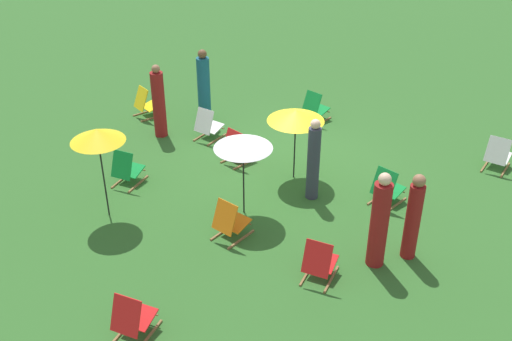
{
  "coord_description": "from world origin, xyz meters",
  "views": [
    {
      "loc": [
        -6.4,
        10.1,
        7.02
      ],
      "look_at": [
        0.0,
        1.2,
        0.5
      ],
      "focal_mm": 42.25,
      "sensor_mm": 36.0,
      "label": 1
    }
  ],
  "objects_px": {
    "umbrella_1": "(243,142)",
    "person_0": "(313,161)",
    "deckchair_5": "(208,126)",
    "deckchair_2": "(127,169)",
    "umbrella_2": "(296,116)",
    "umbrella_0": "(97,135)",
    "person_1": "(204,87)",
    "person_4": "(413,218)",
    "deckchair_7": "(498,155)",
    "person_2": "(379,222)",
    "deckchair_1": "(133,318)",
    "deckchair_9": "(237,148)",
    "deckchair_3": "(147,104)",
    "deckchair_6": "(315,108)",
    "deckchair_4": "(387,188)",
    "person_3": "(159,103)",
    "deckchair_8": "(319,262)",
    "deckchair_0": "(230,222)"
  },
  "relations": [
    {
      "from": "deckchair_0",
      "to": "person_2",
      "type": "bearing_deg",
      "value": -156.77
    },
    {
      "from": "person_4",
      "to": "deckchair_3",
      "type": "bearing_deg",
      "value": 127.69
    },
    {
      "from": "deckchair_8",
      "to": "umbrella_0",
      "type": "xyz_separation_m",
      "value": [
        4.45,
        0.8,
        1.45
      ]
    },
    {
      "from": "deckchair_6",
      "to": "deckchair_7",
      "type": "xyz_separation_m",
      "value": [
        -4.66,
        -0.25,
        0.0
      ]
    },
    {
      "from": "deckchair_5",
      "to": "umbrella_0",
      "type": "xyz_separation_m",
      "value": [
        -0.48,
        3.74,
        1.45
      ]
    },
    {
      "from": "deckchair_4",
      "to": "person_3",
      "type": "height_order",
      "value": "person_3"
    },
    {
      "from": "deckchair_8",
      "to": "deckchair_5",
      "type": "bearing_deg",
      "value": -41.88
    },
    {
      "from": "person_4",
      "to": "person_2",
      "type": "bearing_deg",
      "value": -167.91
    },
    {
      "from": "deckchair_0",
      "to": "deckchair_7",
      "type": "distance_m",
      "value": 6.5
    },
    {
      "from": "deckchair_9",
      "to": "person_2",
      "type": "relative_size",
      "value": 0.44
    },
    {
      "from": "deckchair_3",
      "to": "deckchair_7",
      "type": "relative_size",
      "value": 1.04
    },
    {
      "from": "person_4",
      "to": "person_1",
      "type": "bearing_deg",
      "value": 119.44
    },
    {
      "from": "deckchair_2",
      "to": "umbrella_2",
      "type": "distance_m",
      "value": 3.84
    },
    {
      "from": "umbrella_0",
      "to": "umbrella_2",
      "type": "distance_m",
      "value": 4.11
    },
    {
      "from": "deckchair_4",
      "to": "person_2",
      "type": "distance_m",
      "value": 2.09
    },
    {
      "from": "deckchair_6",
      "to": "person_1",
      "type": "distance_m",
      "value": 2.95
    },
    {
      "from": "person_1",
      "to": "deckchair_5",
      "type": "bearing_deg",
      "value": 11.62
    },
    {
      "from": "umbrella_1",
      "to": "deckchair_6",
      "type": "bearing_deg",
      "value": -77.11
    },
    {
      "from": "deckchair_1",
      "to": "deckchair_2",
      "type": "bearing_deg",
      "value": -54.99
    },
    {
      "from": "umbrella_2",
      "to": "person_2",
      "type": "distance_m",
      "value": 3.33
    },
    {
      "from": "person_2",
      "to": "deckchair_7",
      "type": "bearing_deg",
      "value": 2.08
    },
    {
      "from": "deckchair_4",
      "to": "person_1",
      "type": "height_order",
      "value": "person_1"
    },
    {
      "from": "umbrella_1",
      "to": "person_0",
      "type": "distance_m",
      "value": 1.71
    },
    {
      "from": "deckchair_1",
      "to": "deckchair_8",
      "type": "height_order",
      "value": "same"
    },
    {
      "from": "person_1",
      "to": "deckchair_7",
      "type": "bearing_deg",
      "value": 72.23
    },
    {
      "from": "deckchair_6",
      "to": "umbrella_0",
      "type": "distance_m",
      "value": 6.44
    },
    {
      "from": "deckchair_0",
      "to": "person_4",
      "type": "relative_size",
      "value": 0.48
    },
    {
      "from": "person_3",
      "to": "person_4",
      "type": "bearing_deg",
      "value": -5.99
    },
    {
      "from": "deckchair_8",
      "to": "umbrella_2",
      "type": "relative_size",
      "value": 0.51
    },
    {
      "from": "deckchair_5",
      "to": "umbrella_1",
      "type": "relative_size",
      "value": 0.48
    },
    {
      "from": "umbrella_2",
      "to": "person_4",
      "type": "height_order",
      "value": "person_4"
    },
    {
      "from": "umbrella_0",
      "to": "umbrella_2",
      "type": "xyz_separation_m",
      "value": [
        -2.24,
        -3.43,
        -0.3
      ]
    },
    {
      "from": "umbrella_0",
      "to": "person_1",
      "type": "height_order",
      "value": "umbrella_0"
    },
    {
      "from": "person_1",
      "to": "umbrella_1",
      "type": "bearing_deg",
      "value": 17.69
    },
    {
      "from": "deckchair_9",
      "to": "person_0",
      "type": "relative_size",
      "value": 0.46
    },
    {
      "from": "deckchair_9",
      "to": "deckchair_6",
      "type": "bearing_deg",
      "value": -87.18
    },
    {
      "from": "person_0",
      "to": "deckchair_4",
      "type": "bearing_deg",
      "value": -152.39
    },
    {
      "from": "deckchair_6",
      "to": "person_1",
      "type": "bearing_deg",
      "value": 40.59
    },
    {
      "from": "deckchair_8",
      "to": "umbrella_1",
      "type": "xyz_separation_m",
      "value": [
        2.28,
        -0.88,
        1.25
      ]
    },
    {
      "from": "umbrella_0",
      "to": "person_2",
      "type": "bearing_deg",
      "value": -160.77
    },
    {
      "from": "deckchair_5",
      "to": "person_3",
      "type": "distance_m",
      "value": 1.33
    },
    {
      "from": "deckchair_7",
      "to": "person_2",
      "type": "relative_size",
      "value": 0.44
    },
    {
      "from": "deckchair_2",
      "to": "deckchair_4",
      "type": "height_order",
      "value": "same"
    },
    {
      "from": "deckchair_4",
      "to": "umbrella_2",
      "type": "bearing_deg",
      "value": 15.03
    },
    {
      "from": "person_3",
      "to": "person_4",
      "type": "height_order",
      "value": "person_3"
    },
    {
      "from": "deckchair_0",
      "to": "deckchair_6",
      "type": "distance_m",
      "value": 5.49
    },
    {
      "from": "person_0",
      "to": "umbrella_2",
      "type": "bearing_deg",
      "value": -30.84
    },
    {
      "from": "deckchair_5",
      "to": "deckchair_7",
      "type": "height_order",
      "value": "same"
    },
    {
      "from": "deckchair_1",
      "to": "person_0",
      "type": "xyz_separation_m",
      "value": [
        -0.18,
        -5.01,
        0.51
      ]
    },
    {
      "from": "deckchair_7",
      "to": "umbrella_2",
      "type": "xyz_separation_m",
      "value": [
        3.56,
        2.98,
        1.15
      ]
    }
  ]
}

